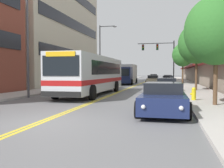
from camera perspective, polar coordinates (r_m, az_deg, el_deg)
The scene contains 22 objects.
ground_plane at distance 45.42m, azimuth 7.20°, elevation 0.35°, with size 240.00×240.00×0.00m, color slate.
sidewalk_left at distance 46.64m, azimuth -1.45°, elevation 0.51°, with size 3.10×106.00×0.13m.
sidewalk_right at distance 45.27m, azimuth 16.12°, elevation 0.35°, with size 3.10×106.00×0.13m.
centre_line at distance 45.42m, azimuth 7.20°, elevation 0.36°, with size 0.34×106.00×0.01m.
storefront_row_right at distance 46.00m, azimuth 23.43°, elevation 5.55°, with size 9.10×68.00×8.61m.
city_bus at distance 20.47m, azimuth -4.46°, elevation 2.46°, with size 2.87×12.21×3.04m.
car_white_parked_left_near at distance 39.42m, azimuth -0.12°, elevation 0.88°, with size 2.17×4.55×1.26m.
car_navy_parked_right_foreground at distance 11.16m, azimuth 11.67°, elevation -3.33°, with size 2.11×4.66×1.34m.
car_charcoal_parked_right_mid at distance 23.24m, azimuth 12.41°, elevation -0.35°, with size 2.18×4.86×1.28m.
car_black_parked_right_far at distance 39.11m, azimuth 12.72°, elevation 0.87°, with size 2.10×4.82×1.32m.
car_dark_grey_parked_right_end at distance 49.57m, azimuth 12.66°, elevation 1.22°, with size 1.97×4.85×1.34m.
car_champagne_moving_lead at distance 65.10m, azimuth 9.53°, elevation 1.58°, with size 2.15×4.51×1.38m.
car_beige_moving_second at distance 40.79m, azimuth 9.36°, elevation 0.97°, with size 2.13×4.70×1.36m.
car_silver_moving_third at distance 51.73m, azimuth 9.31°, elevation 1.27°, with size 2.19×4.62×1.27m.
box_truck at distance 38.87m, azimuth 3.44°, elevation 2.30°, with size 2.55×7.30×3.04m.
traffic_signal_mast at distance 40.49m, azimuth 11.25°, elevation 6.86°, with size 5.77×0.38×6.78m.
street_lamp_left_near at distance 18.83m, azimuth -18.01°, elevation 11.95°, with size 2.20×0.28×8.25m.
street_lamp_left_far at distance 36.36m, azimuth -2.24°, elevation 7.83°, with size 2.59×0.28×8.56m.
street_tree_right_near at distance 13.92m, azimuth 22.74°, elevation 11.19°, with size 3.19×3.19×5.53m.
street_tree_right_mid at distance 24.89m, azimuth 18.79°, elevation 8.71°, with size 3.42×3.42×6.24m.
street_tree_right_far at distance 37.98m, azimuth 15.90°, elevation 6.39°, with size 3.08×3.08×5.92m.
fire_hydrant at distance 15.81m, azimuth 18.17°, elevation -2.10°, with size 0.34×0.26×0.77m.
Camera 1 is at (4.48, -8.16, 1.78)m, focal length 40.00 mm.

